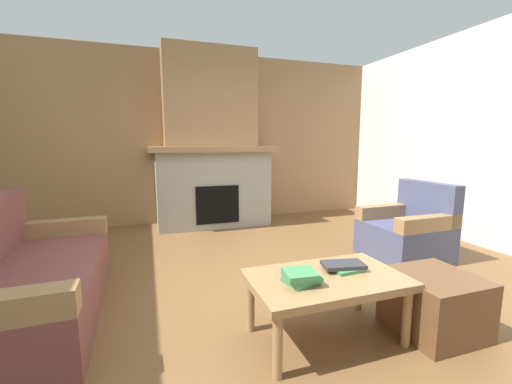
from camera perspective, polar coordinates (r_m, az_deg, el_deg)
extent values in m
plane|color=brown|center=(2.82, 3.27, -18.23)|extent=(9.00, 9.00, 0.00)
cube|color=#997047|center=(5.42, -8.74, 9.35)|extent=(6.00, 0.12, 2.70)
cube|color=gray|center=(5.06, -7.72, 0.63)|extent=(1.70, 0.70, 1.15)
cube|color=black|center=(4.77, -6.91, -2.21)|extent=(0.64, 0.08, 0.56)
cube|color=#997047|center=(4.96, -7.75, 7.60)|extent=(1.90, 0.82, 0.08)
cube|color=#997047|center=(5.16, -8.27, 16.26)|extent=(1.40, 0.50, 1.47)
cube|color=brown|center=(2.93, -34.61, -14.50)|extent=(0.89, 1.82, 0.40)
cube|color=#997047|center=(3.61, -31.84, -5.49)|extent=(0.84, 0.18, 0.15)
cube|color=#474C6B|center=(3.96, 24.80, -7.92)|extent=(0.77, 0.77, 0.40)
cube|color=#474C6B|center=(4.09, 28.31, -1.54)|extent=(0.15, 0.76, 0.45)
cube|color=#997047|center=(4.12, 22.05, -3.20)|extent=(0.76, 0.15, 0.15)
cube|color=#997047|center=(3.69, 28.42, -4.95)|extent=(0.76, 0.15, 0.15)
cube|color=#997047|center=(2.18, 12.49, -15.05)|extent=(1.00, 0.60, 0.05)
cylinder|color=#997047|center=(1.92, 3.87, -25.76)|extent=(0.06, 0.06, 0.38)
cylinder|color=#997047|center=(2.36, 25.33, -19.65)|extent=(0.06, 0.06, 0.38)
cylinder|color=#997047|center=(2.31, -0.98, -19.41)|extent=(0.06, 0.06, 0.38)
cylinder|color=#997047|center=(2.68, 17.95, -15.67)|extent=(0.06, 0.06, 0.38)
cube|color=brown|center=(2.60, 29.21, -16.92)|extent=(0.52, 0.52, 0.40)
cube|color=#3D7F4C|center=(2.05, 8.00, -15.39)|extent=(0.22, 0.21, 0.03)
cube|color=#3D7F4C|center=(2.04, 8.14, -14.67)|extent=(0.20, 0.19, 0.03)
cube|color=#3D7F4C|center=(2.01, 7.90, -14.18)|extent=(0.21, 0.20, 0.03)
cube|color=#3D7F4C|center=(2.29, 15.60, -13.07)|extent=(0.19, 0.17, 0.02)
cube|color=#2D2D33|center=(2.29, 15.32, -12.41)|extent=(0.30, 0.20, 0.03)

